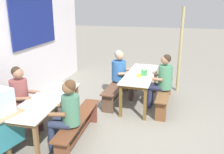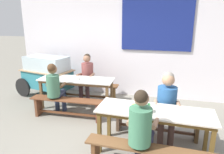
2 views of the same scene
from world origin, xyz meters
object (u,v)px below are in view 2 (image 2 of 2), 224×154
object	(u,v)px
dining_table_near	(154,115)
condiment_jar	(134,105)
dining_table_far	(76,82)
food_cart	(47,73)
person_near_front	(141,126)
person_right_near_table	(167,101)
soup_bowl	(77,78)
person_left_back_turned	(55,86)
bench_near_back	(156,120)
person_center_facing	(87,75)
bench_far_back	(85,89)
bench_far_front	(67,105)
tissue_box	(146,108)

from	to	relation	value
dining_table_near	condiment_jar	xyz separation A→B (m)	(-0.33, -0.02, 0.13)
dining_table_far	food_cart	size ratio (longest dim) A/B	0.98
person_near_front	person_right_near_table	bearing A→B (deg)	71.91
condiment_jar	soup_bowl	world-z (taller)	condiment_jar
food_cart	soup_bowl	bearing A→B (deg)	-27.29
person_left_back_turned	person_near_front	size ratio (longest dim) A/B	0.97
person_left_back_turned	condiment_jar	distance (m)	2.15
bench_near_back	person_center_facing	world-z (taller)	person_center_facing
dining_table_far	person_left_back_turned	size ratio (longest dim) A/B	1.48
dining_table_near	soup_bowl	world-z (taller)	soup_bowl
bench_far_back	bench_far_front	xyz separation A→B (m)	(0.05, -1.18, -0.00)
soup_bowl	bench_near_back	bearing A→B (deg)	-20.79
person_left_back_turned	person_right_near_table	size ratio (longest dim) A/B	0.99
bench_near_back	tissue_box	bearing A→B (deg)	-102.50
person_center_facing	tissue_box	xyz separation A→B (m)	(1.79, -2.02, 0.10)
condiment_jar	dining_table_near	bearing A→B (deg)	2.90
person_center_facing	food_cart	bearing A→B (deg)	177.69
person_center_facing	soup_bowl	bearing A→B (deg)	-93.11
person_center_facing	person_near_front	bearing A→B (deg)	-54.06
dining_table_far	person_near_front	xyz separation A→B (m)	(1.84, -1.92, 0.05)
person_left_back_turned	person_near_front	world-z (taller)	person_near_front
dining_table_far	bench_far_front	size ratio (longest dim) A/B	1.09
food_cart	tissue_box	world-z (taller)	food_cart
food_cart	soup_bowl	size ratio (longest dim) A/B	13.99
person_center_facing	soup_bowl	xyz separation A→B (m)	(-0.03, -0.58, 0.06)
bench_near_back	bench_far_back	bearing A→B (deg)	145.67
person_center_facing	soup_bowl	size ratio (longest dim) A/B	9.52
dining_table_far	dining_table_near	distance (m)	2.43
soup_bowl	person_near_front	bearing A→B (deg)	-45.94
bench_far_front	person_left_back_turned	size ratio (longest dim) A/B	1.36
dining_table_near	bench_far_back	distance (m)	2.86
person_center_facing	condiment_jar	distance (m)	2.51
person_right_near_table	soup_bowl	world-z (taller)	person_right_near_table
person_left_back_turned	tissue_box	bearing A→B (deg)	-24.03
food_cart	person_right_near_table	xyz separation A→B (m)	(3.37, -1.45, 0.06)
dining_table_far	condiment_jar	bearing A→B (deg)	-40.22
bench_far_front	dining_table_near	bearing A→B (deg)	-22.13
bench_far_back	bench_near_back	xyz separation A→B (m)	(2.04, -1.39, 0.00)
bench_near_back	soup_bowl	distance (m)	2.17
bench_far_front	person_right_near_table	bearing A→B (deg)	-7.25
dining_table_near	bench_far_front	distance (m)	2.16
food_cart	tissue_box	distance (m)	3.69
person_center_facing	condiment_jar	bearing A→B (deg)	-50.55
soup_bowl	dining_table_near	bearing A→B (deg)	-34.45
person_center_facing	person_near_front	distance (m)	3.02
bench_near_back	condiment_jar	distance (m)	0.87
condiment_jar	person_right_near_table	bearing A→B (deg)	46.21
bench_near_back	dining_table_near	bearing A→B (deg)	-91.95
bench_far_front	condiment_jar	world-z (taller)	condiment_jar
bench_far_back	person_center_facing	world-z (taller)	person_center_facing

